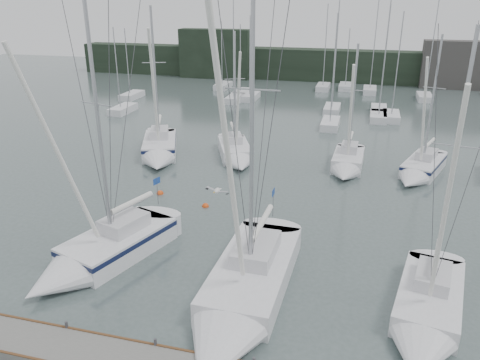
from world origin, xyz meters
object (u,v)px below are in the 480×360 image
Objects in this scene: sailboat_near_left at (94,257)px; sailboat_near_center at (239,304)px; buoy_c at (160,194)px; sailboat_mid_d at (419,171)px; buoy_a at (205,206)px; sailboat_mid_c at (347,165)px; sailboat_mid_b at (237,155)px; sailboat_near_right at (426,320)px; sailboat_mid_a at (159,151)px.

sailboat_near_center reaches higher than sailboat_near_left.
sailboat_mid_d is at bearing 24.44° from buoy_c.
sailboat_mid_d is 17.18m from buoy_a.
buoy_a is (3.11, 8.65, -0.63)m from sailboat_near_left.
sailboat_mid_c reaches higher than buoy_c.
buoy_c is at bearing 112.17° from sailboat_near_left.
sailboat_mid_b is at bearing 99.35° from sailboat_near_left.
sailboat_near_right reaches higher than sailboat_mid_d.
sailboat_mid_b reaches higher than buoy_c.
sailboat_mid_c is (11.93, 17.93, -0.07)m from sailboat_near_left.
sailboat_mid_a is 1.18× the size of sailboat_mid_b.
buoy_a is at bearing -131.53° from sailboat_mid_c.
sailboat_near_left is 21.53m from sailboat_mid_c.
buoy_c is at bearing -135.92° from sailboat_mid_d.
sailboat_mid_a is (-12.28, 18.94, 0.09)m from sailboat_near_center.
sailboat_near_right is at bearing -77.07° from sailboat_mid_b.
sailboat_mid_d is (14.73, 0.07, -0.01)m from sailboat_mid_b.
sailboat_near_left is at bearing -121.63° from sailboat_mid_c.
sailboat_mid_b is (-5.57, 19.89, -0.03)m from sailboat_near_center.
sailboat_near_left is 18.26m from sailboat_mid_b.
sailboat_near_left is 1.25× the size of sailboat_mid_b.
sailboat_mid_a reaches higher than sailboat_mid_c.
sailboat_near_right is 0.99× the size of sailboat_mid_a.
sailboat_near_left is at bearing -114.24° from sailboat_mid_d.
sailboat_mid_b is 23.00× the size of buoy_c.
sailboat_mid_a reaches higher than buoy_a.
sailboat_near_center is 1.55× the size of sailboat_mid_c.
sailboat_mid_c is at bearing -23.42° from sailboat_mid_b.
sailboat_mid_a is 1.17× the size of sailboat_mid_d.
sailboat_mid_d is at bearing 66.60° from sailboat_near_center.
sailboat_near_left is 1.08× the size of sailboat_near_right.
sailboat_mid_d is 24.53× the size of buoy_a.
sailboat_near_left reaches higher than buoy_c.
sailboat_mid_c is 12.81m from buoy_a.
sailboat_mid_a is 21.46m from sailboat_mid_d.
sailboat_mid_a reaches higher than sailboat_near_right.
sailboat_mid_c is at bearing 46.47° from buoy_a.
buoy_c is (3.27, -7.24, -0.67)m from sailboat_mid_a.
sailboat_near_center is at bearing -161.62° from sailboat_near_right.
sailboat_near_center is at bearing 5.37° from sailboat_near_left.
sailboat_near_right is at bearing -63.03° from sailboat_mid_a.
buoy_c is at bearing 128.87° from sailboat_near_center.
sailboat_mid_d is 23.09× the size of buoy_c.
sailboat_near_left reaches higher than sailboat_mid_d.
sailboat_near_right is (16.17, -0.77, -0.13)m from sailboat_near_left.
sailboat_near_center reaches higher than sailboat_mid_a.
sailboat_near_left is at bearing -121.16° from sailboat_mid_b.
sailboat_mid_a is (-4.01, 17.11, 0.04)m from sailboat_near_left.
sailboat_near_right is 19.99m from buoy_c.
sailboat_near_center reaches higher than buoy_a.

